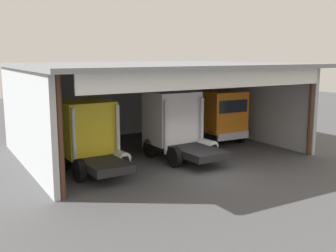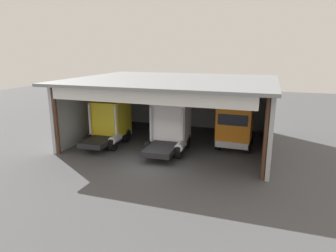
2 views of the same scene
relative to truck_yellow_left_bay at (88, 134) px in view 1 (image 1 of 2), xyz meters
name	(u,v)px [view 1 (image 1 of 2)]	position (x,y,z in m)	size (l,w,h in m)	color
ground_plane	(210,174)	(4.57, -3.45, -1.74)	(80.00, 80.00, 0.00)	#4C4C4F
workshop_shed	(147,88)	(4.57, 2.74, 1.81)	(14.71, 12.10, 5.00)	#ADB2B7
truck_yellow_left_bay	(88,134)	(0.00, 0.00, 0.00)	(2.62, 4.84, 3.31)	yellow
truck_white_center_bay	(175,124)	(4.85, 0.05, 0.07)	(2.80, 5.00, 3.52)	white
truck_orange_center_left_bay	(219,116)	(9.18, 1.91, -0.08)	(2.58, 4.96, 3.24)	orange
oil_drum	(95,135)	(2.51, 6.00, -1.32)	(0.58, 0.58, 0.85)	#194CB2
tool_cart	(98,133)	(2.70, 6.03, -1.24)	(0.90, 0.60, 1.00)	#1E59A5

